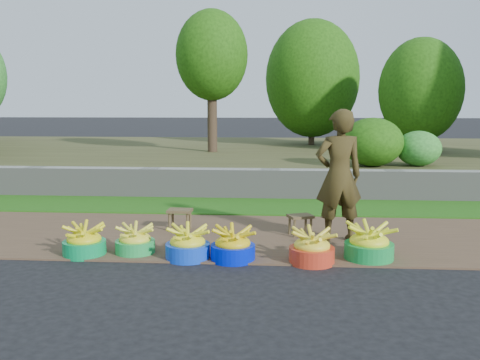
# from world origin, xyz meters

# --- Properties ---
(ground_plane) EXTENTS (120.00, 120.00, 0.00)m
(ground_plane) POSITION_xyz_m (0.00, 0.00, 0.00)
(ground_plane) COLOR black
(ground_plane) RESTS_ON ground
(dirt_shoulder) EXTENTS (80.00, 2.50, 0.02)m
(dirt_shoulder) POSITION_xyz_m (0.00, 1.25, 0.01)
(dirt_shoulder) COLOR brown
(dirt_shoulder) RESTS_ON ground
(grass_verge) EXTENTS (80.00, 1.50, 0.04)m
(grass_verge) POSITION_xyz_m (0.00, 3.25, 0.02)
(grass_verge) COLOR #235F13
(grass_verge) RESTS_ON ground
(retaining_wall) EXTENTS (80.00, 0.35, 0.55)m
(retaining_wall) POSITION_xyz_m (0.00, 4.10, 0.28)
(retaining_wall) COLOR gray
(retaining_wall) RESTS_ON ground
(earth_bank) EXTENTS (80.00, 10.00, 0.50)m
(earth_bank) POSITION_xyz_m (0.00, 9.00, 0.25)
(earth_bank) COLOR #464624
(earth_bank) RESTS_ON ground
(vegetation) EXTENTS (35.80, 7.96, 4.58)m
(vegetation) POSITION_xyz_m (-1.69, 7.66, 2.62)
(vegetation) COLOR #3B2B1E
(vegetation) RESTS_ON earth_bank
(basin_a) EXTENTS (0.49, 0.49, 0.37)m
(basin_a) POSITION_xyz_m (-2.07, 0.23, 0.16)
(basin_a) COLOR #068E49
(basin_a) RESTS_ON ground
(basin_b) EXTENTS (0.46, 0.46, 0.34)m
(basin_b) POSITION_xyz_m (-1.50, 0.33, 0.15)
(basin_b) COLOR green
(basin_b) RESTS_ON ground
(basin_c) EXTENTS (0.50, 0.50, 0.37)m
(basin_c) POSITION_xyz_m (-0.86, 0.19, 0.17)
(basin_c) COLOR blue
(basin_c) RESTS_ON ground
(basin_d) EXTENTS (0.50, 0.50, 0.37)m
(basin_d) POSITION_xyz_m (-0.34, 0.17, 0.17)
(basin_d) COLOR #0016D9
(basin_d) RESTS_ON ground
(basin_e) EXTENTS (0.50, 0.50, 0.37)m
(basin_e) POSITION_xyz_m (0.53, 0.13, 0.17)
(basin_e) COLOR red
(basin_e) RESTS_ON ground
(basin_f) EXTENTS (0.55, 0.55, 0.41)m
(basin_f) POSITION_xyz_m (1.18, 0.29, 0.18)
(basin_f) COLOR #138D3B
(basin_f) RESTS_ON ground
(stool_left) EXTENTS (0.34, 0.26, 0.29)m
(stool_left) POSITION_xyz_m (-1.19, 1.49, 0.25)
(stool_left) COLOR brown
(stool_left) RESTS_ON dirt_shoulder
(stool_right) EXTENTS (0.37, 0.34, 0.27)m
(stool_right) POSITION_xyz_m (0.45, 1.32, 0.24)
(stool_right) COLOR brown
(stool_right) RESTS_ON dirt_shoulder
(vendor_woman) EXTENTS (0.68, 0.52, 1.66)m
(vendor_woman) POSITION_xyz_m (0.91, 1.08, 0.85)
(vendor_woman) COLOR black
(vendor_woman) RESTS_ON dirt_shoulder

